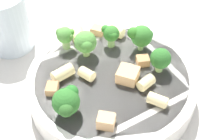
# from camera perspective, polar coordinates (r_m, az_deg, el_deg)

# --- Properties ---
(ground_plane) EXTENTS (2.00, 2.00, 0.00)m
(ground_plane) POSITION_cam_1_polar(r_m,az_deg,el_deg) (0.46, 0.00, -4.36)
(ground_plane) COLOR beige
(pasta_bowl) EXTENTS (0.24, 0.24, 0.04)m
(pasta_bowl) POSITION_cam_1_polar(r_m,az_deg,el_deg) (0.44, 0.00, -2.44)
(pasta_bowl) COLOR silver
(pasta_bowl) RESTS_ON ground_plane
(broccoli_floret_0) EXTENTS (0.04, 0.03, 0.04)m
(broccoli_floret_0) POSITION_cam_1_polar(r_m,az_deg,el_deg) (0.45, 5.31, 6.23)
(broccoli_floret_0) COLOR #9EC175
(broccoli_floret_0) RESTS_ON pasta_bowl
(broccoli_floret_1) EXTENTS (0.03, 0.04, 0.04)m
(broccoli_floret_1) POSITION_cam_1_polar(r_m,az_deg,el_deg) (0.44, -4.88, 5.06)
(broccoli_floret_1) COLOR #93B766
(broccoli_floret_1) RESTS_ON pasta_bowl
(broccoli_floret_2) EXTENTS (0.02, 0.03, 0.04)m
(broccoli_floret_2) POSITION_cam_1_polar(r_m,az_deg,el_deg) (0.46, -0.18, 6.56)
(broccoli_floret_2) COLOR #84AD60
(broccoli_floret_2) RESTS_ON pasta_bowl
(broccoli_floret_3) EXTENTS (0.03, 0.04, 0.04)m
(broccoli_floret_3) POSITION_cam_1_polar(r_m,az_deg,el_deg) (0.37, -8.29, -5.78)
(broccoli_floret_3) COLOR #93B766
(broccoli_floret_3) RESTS_ON pasta_bowl
(broccoli_floret_4) EXTENTS (0.03, 0.02, 0.04)m
(broccoli_floret_4) POSITION_cam_1_polar(r_m,az_deg,el_deg) (0.46, -8.60, 6.25)
(broccoli_floret_4) COLOR #9EC175
(broccoli_floret_4) RESTS_ON pasta_bowl
(broccoli_floret_5) EXTENTS (0.03, 0.03, 0.04)m
(broccoli_floret_5) POSITION_cam_1_polar(r_m,az_deg,el_deg) (0.42, 8.92, 1.97)
(broccoli_floret_5) COLOR #9EC175
(broccoli_floret_5) RESTS_ON pasta_bowl
(rigatoni_0) EXTENTS (0.03, 0.03, 0.01)m
(rigatoni_0) POSITION_cam_1_polar(r_m,az_deg,el_deg) (0.42, -4.65, -0.65)
(rigatoni_0) COLOR beige
(rigatoni_0) RESTS_ON pasta_bowl
(rigatoni_1) EXTENTS (0.03, 0.03, 0.01)m
(rigatoni_1) POSITION_cam_1_polar(r_m,az_deg,el_deg) (0.41, 6.25, -2.34)
(rigatoni_1) COLOR beige
(rigatoni_1) RESTS_ON pasta_bowl
(rigatoni_2) EXTENTS (0.02, 0.03, 0.02)m
(rigatoni_2) POSITION_cam_1_polar(r_m,az_deg,el_deg) (0.48, -6.21, 6.42)
(rigatoni_2) COLOR beige
(rigatoni_2) RESTS_ON pasta_bowl
(rigatoni_3) EXTENTS (0.03, 0.03, 0.02)m
(rigatoni_3) POSITION_cam_1_polar(r_m,az_deg,el_deg) (0.49, 0.86, 7.06)
(rigatoni_3) COLOR beige
(rigatoni_3) RESTS_ON pasta_bowl
(rigatoni_4) EXTENTS (0.03, 0.03, 0.01)m
(rigatoni_4) POSITION_cam_1_polar(r_m,az_deg,el_deg) (0.39, 8.34, -5.48)
(rigatoni_4) COLOR beige
(rigatoni_4) RESTS_ON pasta_bowl
(rigatoni_5) EXTENTS (0.03, 0.03, 0.02)m
(rigatoni_5) POSITION_cam_1_polar(r_m,az_deg,el_deg) (0.42, -8.99, -0.59)
(rigatoni_5) COLOR beige
(rigatoni_5) RESTS_ON pasta_bowl
(chicken_chunk_0) EXTENTS (0.02, 0.02, 0.01)m
(chicken_chunk_0) POSITION_cam_1_polar(r_m,az_deg,el_deg) (0.44, 5.65, 1.70)
(chicken_chunk_0) COLOR #A87A4C
(chicken_chunk_0) RESTS_ON pasta_bowl
(chicken_chunk_1) EXTENTS (0.03, 0.02, 0.02)m
(chicken_chunk_1) POSITION_cam_1_polar(r_m,az_deg,el_deg) (0.37, -1.08, -9.35)
(chicken_chunk_1) COLOR tan
(chicken_chunk_1) RESTS_ON pasta_bowl
(chicken_chunk_2) EXTENTS (0.02, 0.02, 0.01)m
(chicken_chunk_2) POSITION_cam_1_polar(r_m,az_deg,el_deg) (0.41, -10.88, -3.33)
(chicken_chunk_2) COLOR #A87A4C
(chicken_chunk_2) RESTS_ON pasta_bowl
(chicken_chunk_3) EXTENTS (0.02, 0.02, 0.01)m
(chicken_chunk_3) POSITION_cam_1_polar(r_m,az_deg,el_deg) (0.49, -2.63, 7.26)
(chicken_chunk_3) COLOR tan
(chicken_chunk_3) RESTS_ON pasta_bowl
(chicken_chunk_4) EXTENTS (0.04, 0.04, 0.02)m
(chicken_chunk_4) POSITION_cam_1_polar(r_m,az_deg,el_deg) (0.42, 2.91, -0.89)
(chicken_chunk_4) COLOR tan
(chicken_chunk_4) RESTS_ON pasta_bowl
(drinking_glass) EXTENTS (0.07, 0.07, 0.10)m
(drinking_glass) POSITION_cam_1_polar(r_m,az_deg,el_deg) (0.54, -18.50, 7.67)
(drinking_glass) COLOR silver
(drinking_glass) RESTS_ON ground_plane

